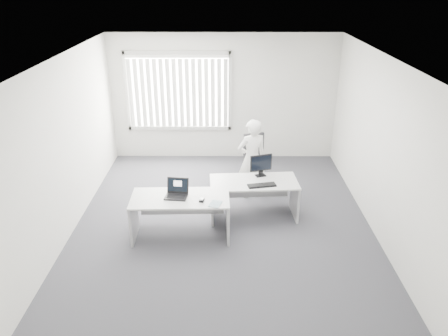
{
  "coord_description": "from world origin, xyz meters",
  "views": [
    {
      "loc": [
        0.04,
        -6.45,
        3.94
      ],
      "look_at": [
        0.02,
        0.15,
        0.97
      ],
      "focal_mm": 35.0,
      "sensor_mm": 36.0,
      "label": 1
    }
  ],
  "objects_px": {
    "office_chair": "(256,168)",
    "laptop": "(176,190)",
    "person": "(252,159)",
    "monitor": "(261,165)",
    "desk_far": "(254,191)",
    "desk_near": "(181,208)"
  },
  "relations": [
    {
      "from": "desk_near",
      "to": "monitor",
      "type": "xyz_separation_m",
      "value": [
        1.33,
        0.86,
        0.37
      ]
    },
    {
      "from": "desk_near",
      "to": "office_chair",
      "type": "height_order",
      "value": "office_chair"
    },
    {
      "from": "person",
      "to": "laptop",
      "type": "xyz_separation_m",
      "value": [
        -1.27,
        -1.4,
        0.07
      ]
    },
    {
      "from": "desk_far",
      "to": "person",
      "type": "xyz_separation_m",
      "value": [
        0.0,
        0.76,
        0.28
      ]
    },
    {
      "from": "person",
      "to": "monitor",
      "type": "relative_size",
      "value": 3.9
    },
    {
      "from": "office_chair",
      "to": "monitor",
      "type": "height_order",
      "value": "monitor"
    },
    {
      "from": "office_chair",
      "to": "laptop",
      "type": "xyz_separation_m",
      "value": [
        -1.39,
        -1.98,
        0.53
      ]
    },
    {
      "from": "person",
      "to": "desk_far",
      "type": "bearing_deg",
      "value": 70.33
    },
    {
      "from": "laptop",
      "to": "desk_far",
      "type": "bearing_deg",
      "value": 34.01
    },
    {
      "from": "laptop",
      "to": "monitor",
      "type": "relative_size",
      "value": 0.88
    },
    {
      "from": "desk_far",
      "to": "office_chair",
      "type": "relative_size",
      "value": 1.51
    },
    {
      "from": "desk_far",
      "to": "person",
      "type": "distance_m",
      "value": 0.81
    },
    {
      "from": "monitor",
      "to": "desk_near",
      "type": "bearing_deg",
      "value": -165.04
    },
    {
      "from": "desk_near",
      "to": "desk_far",
      "type": "bearing_deg",
      "value": 26.45
    },
    {
      "from": "desk_near",
      "to": "monitor",
      "type": "height_order",
      "value": "monitor"
    },
    {
      "from": "desk_near",
      "to": "office_chair",
      "type": "relative_size",
      "value": 1.54
    },
    {
      "from": "person",
      "to": "office_chair",
      "type": "bearing_deg",
      "value": -121.41
    },
    {
      "from": "person",
      "to": "monitor",
      "type": "bearing_deg",
      "value": 83.71
    },
    {
      "from": "desk_near",
      "to": "person",
      "type": "height_order",
      "value": "person"
    },
    {
      "from": "office_chair",
      "to": "monitor",
      "type": "xyz_separation_m",
      "value": [
        0.0,
        -1.12,
        0.56
      ]
    },
    {
      "from": "desk_near",
      "to": "laptop",
      "type": "height_order",
      "value": "laptop"
    },
    {
      "from": "desk_far",
      "to": "monitor",
      "type": "height_order",
      "value": "monitor"
    }
  ]
}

